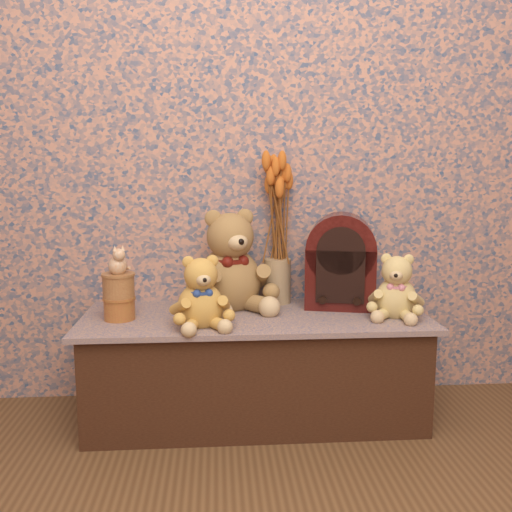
{
  "coord_description": "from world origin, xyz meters",
  "views": [
    {
      "loc": [
        -0.15,
        -0.83,
        0.99
      ],
      "look_at": [
        0.0,
        1.19,
        0.66
      ],
      "focal_mm": 38.46,
      "sensor_mm": 36.0,
      "label": 1
    }
  ],
  "objects_px": {
    "ceramic_vase": "(277,281)",
    "biscuit_tin_lower": "(119,309)",
    "cathedral_radio": "(341,260)",
    "teddy_large": "(229,256)",
    "teddy_small": "(396,283)",
    "cat_figurine": "(117,259)",
    "teddy_medium": "(200,288)"
  },
  "relations": [
    {
      "from": "ceramic_vase",
      "to": "biscuit_tin_lower",
      "type": "height_order",
      "value": "ceramic_vase"
    },
    {
      "from": "cathedral_radio",
      "to": "cat_figurine",
      "type": "distance_m",
      "value": 0.89
    },
    {
      "from": "cathedral_radio",
      "to": "biscuit_tin_lower",
      "type": "distance_m",
      "value": 0.9
    },
    {
      "from": "teddy_large",
      "to": "cathedral_radio",
      "type": "xyz_separation_m",
      "value": [
        0.46,
        -0.0,
        -0.02
      ]
    },
    {
      "from": "teddy_large",
      "to": "teddy_medium",
      "type": "bearing_deg",
      "value": -133.58
    },
    {
      "from": "cathedral_radio",
      "to": "biscuit_tin_lower",
      "type": "relative_size",
      "value": 3.34
    },
    {
      "from": "teddy_medium",
      "to": "biscuit_tin_lower",
      "type": "height_order",
      "value": "teddy_medium"
    },
    {
      "from": "teddy_medium",
      "to": "biscuit_tin_lower",
      "type": "bearing_deg",
      "value": 149.18
    },
    {
      "from": "teddy_large",
      "to": "cat_figurine",
      "type": "height_order",
      "value": "teddy_large"
    },
    {
      "from": "teddy_small",
      "to": "biscuit_tin_lower",
      "type": "height_order",
      "value": "teddy_small"
    },
    {
      "from": "teddy_medium",
      "to": "teddy_small",
      "type": "height_order",
      "value": "teddy_medium"
    },
    {
      "from": "cathedral_radio",
      "to": "biscuit_tin_lower",
      "type": "height_order",
      "value": "cathedral_radio"
    },
    {
      "from": "teddy_small",
      "to": "cathedral_radio",
      "type": "height_order",
      "value": "cathedral_radio"
    },
    {
      "from": "ceramic_vase",
      "to": "teddy_small",
      "type": "bearing_deg",
      "value": -30.49
    },
    {
      "from": "teddy_medium",
      "to": "ceramic_vase",
      "type": "distance_m",
      "value": 0.46
    },
    {
      "from": "teddy_small",
      "to": "ceramic_vase",
      "type": "bearing_deg",
      "value": 170.55
    },
    {
      "from": "cathedral_radio",
      "to": "teddy_medium",
      "type": "bearing_deg",
      "value": -143.08
    },
    {
      "from": "teddy_large",
      "to": "teddy_small",
      "type": "height_order",
      "value": "teddy_large"
    },
    {
      "from": "teddy_large",
      "to": "cathedral_radio",
      "type": "relative_size",
      "value": 1.13
    },
    {
      "from": "cathedral_radio",
      "to": "cat_figurine",
      "type": "height_order",
      "value": "cathedral_radio"
    },
    {
      "from": "cathedral_radio",
      "to": "cat_figurine",
      "type": "xyz_separation_m",
      "value": [
        -0.88,
        -0.14,
        0.04
      ]
    },
    {
      "from": "teddy_large",
      "to": "cat_figurine",
      "type": "relative_size",
      "value": 3.88
    },
    {
      "from": "teddy_small",
      "to": "cathedral_radio",
      "type": "xyz_separation_m",
      "value": [
        -0.18,
        0.18,
        0.06
      ]
    },
    {
      "from": "teddy_small",
      "to": "teddy_medium",
      "type": "bearing_deg",
      "value": -153.43
    },
    {
      "from": "ceramic_vase",
      "to": "cathedral_radio",
      "type": "bearing_deg",
      "value": -17.25
    },
    {
      "from": "teddy_small",
      "to": "ceramic_vase",
      "type": "height_order",
      "value": "teddy_small"
    },
    {
      "from": "cathedral_radio",
      "to": "biscuit_tin_lower",
      "type": "xyz_separation_m",
      "value": [
        -0.88,
        -0.14,
        -0.15
      ]
    },
    {
      "from": "cathedral_radio",
      "to": "ceramic_vase",
      "type": "xyz_separation_m",
      "value": [
        -0.25,
        0.08,
        -0.1
      ]
    },
    {
      "from": "cathedral_radio",
      "to": "teddy_large",
      "type": "bearing_deg",
      "value": -166.82
    },
    {
      "from": "cathedral_radio",
      "to": "biscuit_tin_lower",
      "type": "bearing_deg",
      "value": -157.42
    },
    {
      "from": "teddy_large",
      "to": "teddy_medium",
      "type": "height_order",
      "value": "teddy_large"
    },
    {
      "from": "ceramic_vase",
      "to": "cat_figurine",
      "type": "relative_size",
      "value": 1.68
    }
  ]
}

